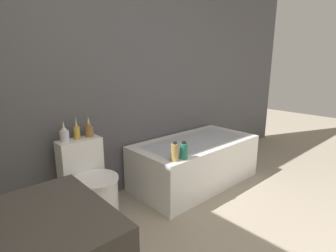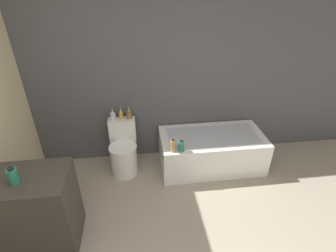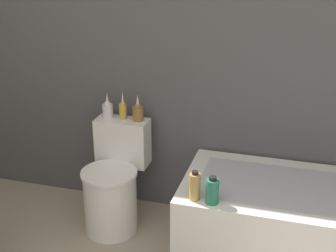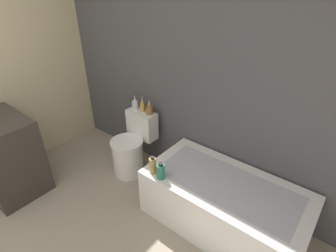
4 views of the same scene
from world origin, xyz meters
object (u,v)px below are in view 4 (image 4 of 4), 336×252
(vase_silver, at_px, (142,106))
(bathtub, at_px, (223,204))
(toilet, at_px, (132,148))
(vase_gold, at_px, (135,104))
(shampoo_bottle_short, at_px, (161,171))
(shampoo_bottle_tall, at_px, (153,165))
(vase_bronze, at_px, (149,109))

(vase_silver, bearing_deg, bathtub, -12.05)
(bathtub, relative_size, vase_silver, 7.20)
(vase_silver, bearing_deg, toilet, -90.00)
(vase_gold, bearing_deg, shampoo_bottle_short, -33.24)
(shampoo_bottle_short, bearing_deg, bathtub, 31.10)
(bathtub, distance_m, shampoo_bottle_tall, 0.73)
(toilet, relative_size, shampoo_bottle_short, 4.33)
(vase_gold, relative_size, shampoo_bottle_short, 1.08)
(toilet, xyz_separation_m, shampoo_bottle_tall, (0.63, -0.33, 0.27))
(shampoo_bottle_short, bearing_deg, shampoo_bottle_tall, 174.34)
(vase_silver, bearing_deg, shampoo_bottle_tall, -40.96)
(toilet, height_order, shampoo_bottle_short, toilet)
(bathtub, distance_m, vase_bronze, 1.25)
(shampoo_bottle_tall, bearing_deg, vase_silver, 139.04)
(bathtub, height_order, vase_silver, vase_silver)
(vase_bronze, relative_size, shampoo_bottle_tall, 1.03)
(toilet, bearing_deg, vase_bronze, 62.81)
(shampoo_bottle_tall, bearing_deg, vase_bronze, 133.82)
(bathtub, relative_size, toilet, 2.02)
(toilet, relative_size, vase_silver, 3.56)
(bathtub, bearing_deg, shampoo_bottle_short, -148.90)
(bathtub, height_order, vase_gold, vase_gold)
(bathtub, xyz_separation_m, vase_bronze, (-1.11, 0.26, 0.52))
(vase_gold, distance_m, vase_bronze, 0.22)
(vase_gold, height_order, shampoo_bottle_short, vase_gold)
(toilet, bearing_deg, shampoo_bottle_short, -25.05)
(vase_gold, bearing_deg, vase_bronze, 0.83)
(bathtub, xyz_separation_m, vase_gold, (-1.33, 0.25, 0.51))
(vase_gold, distance_m, vase_silver, 0.11)
(toilet, distance_m, vase_gold, 0.52)
(toilet, height_order, vase_bronze, vase_bronze)
(vase_bronze, relative_size, shampoo_bottle_short, 1.12)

